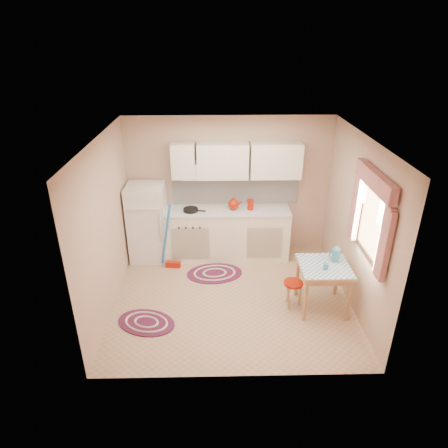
{
  "coord_description": "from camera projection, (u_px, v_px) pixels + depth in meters",
  "views": [
    {
      "loc": [
        -0.23,
        -5.13,
        3.76
      ],
      "look_at": [
        -0.11,
        0.25,
        1.15
      ],
      "focal_mm": 32.0,
      "sensor_mm": 36.0,
      "label": 1
    }
  ],
  "objects": [
    {
      "name": "base_cabinets",
      "position": [
        226.0,
        234.0,
        7.24
      ],
      "size": [
        2.25,
        0.6,
        0.88
      ],
      "primitive_type": "cube",
      "color": "white",
      "rests_on": "ground"
    },
    {
      "name": "countertop",
      "position": [
        226.0,
        211.0,
        7.03
      ],
      "size": [
        2.27,
        0.62,
        0.04
      ],
      "primitive_type": "cube",
      "color": "beige",
      "rests_on": "base_cabinets"
    },
    {
      "name": "broom",
      "position": [
        171.0,
        237.0,
        6.79
      ],
      "size": [
        0.29,
        0.15,
        1.2
      ],
      "primitive_type": null,
      "rotation": [
        0.0,
        0.0,
        -0.11
      ],
      "color": "blue",
      "rests_on": "ground"
    },
    {
      "name": "fridge",
      "position": [
        148.0,
        223.0,
        7.05
      ],
      "size": [
        0.65,
        0.6,
        1.4
      ],
      "primitive_type": "cube",
      "color": "white",
      "rests_on": "ground"
    },
    {
      "name": "rug_center",
      "position": [
        215.0,
        273.0,
        6.84
      ],
      "size": [
        1.02,
        0.73,
        0.02
      ],
      "primitive_type": null,
      "rotation": [
        0.0,
        0.0,
        0.11
      ],
      "color": "maroon",
      "rests_on": "ground"
    },
    {
      "name": "rug_left",
      "position": [
        146.0,
        323.0,
        5.69
      ],
      "size": [
        0.99,
        0.82,
        0.02
      ],
      "primitive_type": null,
      "rotation": [
        0.0,
        0.0,
        -0.34
      ],
      "color": "maroon",
      "rests_on": "ground"
    },
    {
      "name": "frying_pan",
      "position": [
        191.0,
        210.0,
        6.96
      ],
      "size": [
        0.32,
        0.32,
        0.05
      ],
      "primitive_type": "cylinder",
      "rotation": [
        0.0,
        0.0,
        -0.27
      ],
      "color": "black",
      "rests_on": "countertop"
    },
    {
      "name": "mug",
      "position": [
        326.0,
        267.0,
        5.61
      ],
      "size": [
        0.09,
        0.09,
        0.1
      ],
      "primitive_type": "cylinder",
      "rotation": [
        0.0,
        0.0,
        0.33
      ],
      "color": "teal",
      "rests_on": "table"
    },
    {
      "name": "red_canister",
      "position": [
        250.0,
        205.0,
        7.0
      ],
      "size": [
        0.14,
        0.14,
        0.16
      ],
      "primitive_type": "cylinder",
      "rotation": [
        0.0,
        0.0,
        -0.36
      ],
      "color": "#9A1705",
      "rests_on": "countertop"
    },
    {
      "name": "coffee_pot",
      "position": [
        336.0,
        253.0,
        5.77
      ],
      "size": [
        0.14,
        0.13,
        0.28
      ],
      "primitive_type": null,
      "rotation": [
        0.0,
        0.0,
        0.04
      ],
      "color": "teal",
      "rests_on": "table"
    },
    {
      "name": "table",
      "position": [
        322.0,
        287.0,
        5.88
      ],
      "size": [
        0.72,
        0.72,
        0.72
      ],
      "primitive_type": "cube",
      "color": "tan",
      "rests_on": "ground"
    },
    {
      "name": "stool",
      "position": [
        292.0,
        294.0,
        5.97
      ],
      "size": [
        0.36,
        0.36,
        0.42
      ],
      "primitive_type": "cylinder",
      "rotation": [
        0.0,
        0.0,
        0.3
      ],
      "color": "#9A1705",
      "rests_on": "ground"
    },
    {
      "name": "room_shell",
      "position": [
        242.0,
        196.0,
        5.78
      ],
      "size": [
        3.64,
        3.6,
        2.52
      ],
      "color": "tan",
      "rests_on": "ground"
    },
    {
      "name": "red_kettle",
      "position": [
        233.0,
        204.0,
        6.98
      ],
      "size": [
        0.24,
        0.22,
        0.21
      ],
      "primitive_type": null,
      "rotation": [
        0.0,
        0.0,
        0.19
      ],
      "color": "#9A1705",
      "rests_on": "countertop"
    }
  ]
}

